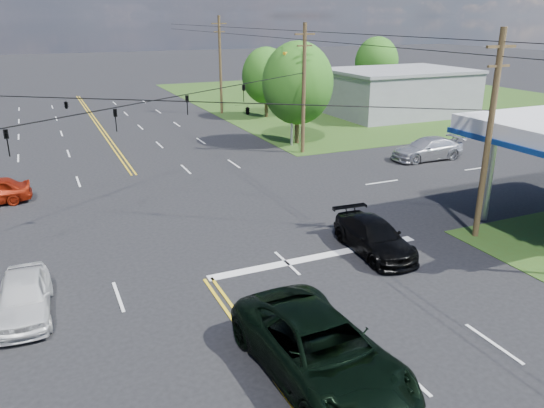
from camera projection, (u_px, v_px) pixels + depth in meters
name	position (u px, v px, depth m)	size (l,w,h in m)	color
ground	(162.00, 215.00, 28.04)	(280.00, 280.00, 0.00)	black
grass_ne	(372.00, 97.00, 69.04)	(46.00, 48.00, 0.03)	#2E4516
stop_bar	(318.00, 257.00, 23.09)	(10.00, 0.50, 0.02)	silver
retail_ne	(398.00, 93.00, 56.06)	(14.00, 10.00, 4.40)	slate
pole_se	(489.00, 135.00, 23.66)	(1.60, 0.28, 9.50)	#3D2F1A
pole_ne	(304.00, 88.00, 39.14)	(1.60, 0.28, 9.50)	#3D2F1A
pole_right_far	(220.00, 64.00, 55.40)	(1.60, 0.28, 10.00)	#3D2F1A
span_wire_signals	(154.00, 101.00, 26.03)	(26.00, 18.00, 1.13)	black
power_lines	(159.00, 48.00, 23.44)	(26.04, 100.00, 0.64)	black
tree_right_a	(298.00, 83.00, 42.12)	(5.70, 5.70, 8.18)	#3D2F1A
tree_right_b	(266.00, 76.00, 53.62)	(4.94, 4.94, 7.09)	#3D2F1A
tree_far_r	(377.00, 62.00, 65.42)	(5.32, 5.32, 7.63)	#3D2F1A
pickup_dkgreen	(320.00, 350.00, 15.13)	(3.08, 6.67, 1.85)	black
suv_black	(374.00, 237.00, 23.39)	(2.03, 5.00, 1.45)	black
pickup_white	(23.00, 297.00, 18.35)	(1.75, 4.35, 1.48)	silver
sedan_far	(427.00, 149.00, 38.59)	(2.22, 5.47, 1.59)	#BABBBF
polesign_ne	(292.00, 73.00, 40.98)	(1.97, 1.09, 7.46)	#A5A5AA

